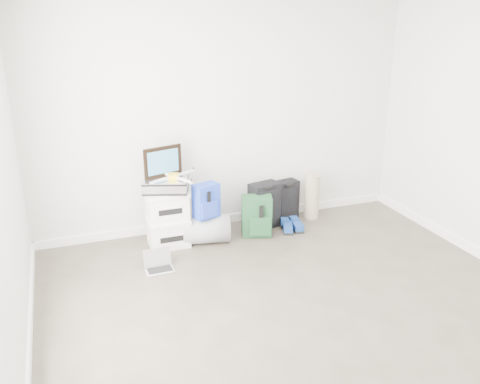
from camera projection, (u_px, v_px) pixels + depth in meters
name	position (u px, v px, depth m)	size (l,w,h in m)	color
ground	(323.00, 337.00, 4.13)	(5.00, 5.00, 0.00)	#3C362B
room_envelope	(336.00, 129.00, 3.56)	(4.52, 5.02, 2.71)	silver
boxes_stack	(168.00, 218.00, 5.63)	(0.45, 0.37, 0.65)	silver
briefcase	(166.00, 185.00, 5.49)	(0.47, 0.34, 0.14)	#B2B2B7
painting	(163.00, 162.00, 5.50)	(0.44, 0.15, 0.34)	black
drone	(173.00, 176.00, 5.47)	(0.56, 0.56, 0.05)	gold
duffel_bag	(206.00, 229.00, 5.74)	(0.32, 0.32, 0.52)	gray
blue_backpack	(206.00, 202.00, 5.60)	(0.31, 0.27, 0.39)	#1B24B2
large_suitcase	(265.00, 206.00, 6.11)	(0.40, 0.30, 0.56)	black
green_backpack	(257.00, 217.00, 5.90)	(0.39, 0.33, 0.48)	#14391F
carry_on	(286.00, 200.00, 6.38)	(0.34, 0.26, 0.49)	black
shoes	(292.00, 226.00, 6.09)	(0.30, 0.30, 0.09)	black
rolled_rug	(312.00, 196.00, 6.38)	(0.19, 0.19, 0.57)	tan
laptop	(159.00, 265.00, 5.18)	(0.29, 0.21, 0.20)	#BABABF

